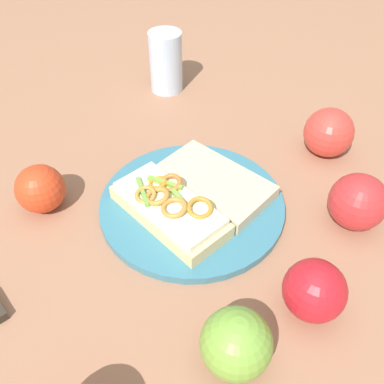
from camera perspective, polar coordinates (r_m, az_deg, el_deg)
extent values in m
plane|color=#9B694F|center=(0.65, 0.00, -2.07)|extent=(2.00, 2.00, 0.00)
cylinder|color=teal|center=(0.65, 0.00, -1.68)|extent=(0.28, 0.28, 0.01)
cube|color=beige|center=(0.62, -3.04, -2.56)|extent=(0.18, 0.19, 0.02)
cube|color=#ECECCC|center=(0.60, -3.09, -1.50)|extent=(0.17, 0.17, 0.01)
torus|color=#BE8337|center=(0.61, -6.21, -0.37)|extent=(0.03, 0.03, 0.02)
torus|color=#BA7C37|center=(0.59, -2.39, -2.11)|extent=(0.05, 0.05, 0.01)
torus|color=#C6692D|center=(0.62, -2.85, 1.20)|extent=(0.04, 0.04, 0.02)
torus|color=#AC7828|center=(0.59, 1.08, -2.12)|extent=(0.05, 0.05, 0.02)
torus|color=#B78235|center=(0.60, -4.66, -0.58)|extent=(0.05, 0.05, 0.02)
torus|color=#C67F25|center=(0.62, -4.57, 1.22)|extent=(0.04, 0.04, 0.01)
cube|color=#73A440|center=(0.61, -6.63, 0.05)|extent=(0.06, 0.03, 0.01)
cube|color=#80AD3D|center=(0.62, -3.63, 1.15)|extent=(0.03, 0.05, 0.01)
cube|color=#80A941|center=(0.60, -1.50, -1.09)|extent=(0.04, 0.03, 0.01)
cube|color=beige|center=(0.66, 2.83, 1.23)|extent=(0.19, 0.20, 0.02)
sphere|color=red|center=(0.54, 16.00, -12.48)|extent=(0.10, 0.10, 0.08)
sphere|color=#74A53B|center=(0.48, 5.90, -19.42)|extent=(0.10, 0.10, 0.08)
sphere|color=red|center=(0.65, 21.23, -1.22)|extent=(0.10, 0.10, 0.08)
sphere|color=red|center=(0.67, -19.56, 0.41)|extent=(0.10, 0.10, 0.07)
sphere|color=red|center=(0.76, 17.75, 7.56)|extent=(0.11, 0.11, 0.08)
cylinder|color=silver|center=(0.90, -3.49, 16.91)|extent=(0.07, 0.07, 0.12)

